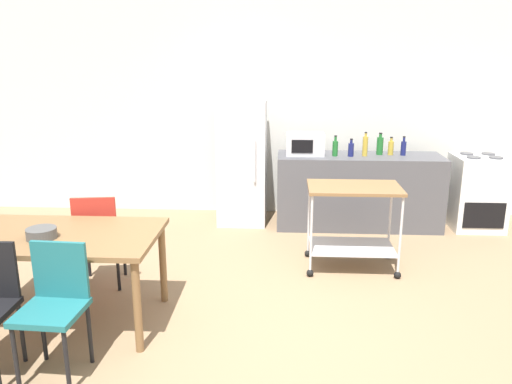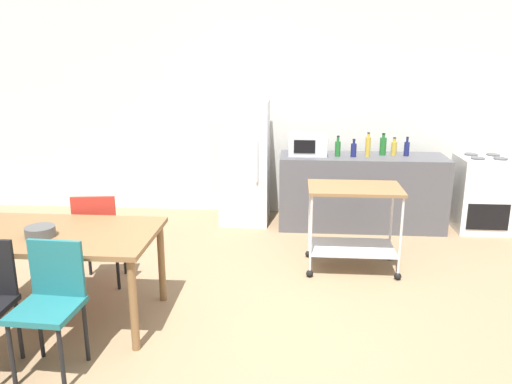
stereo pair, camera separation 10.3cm
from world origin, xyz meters
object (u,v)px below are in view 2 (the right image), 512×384
at_px(refrigerator, 245,162).
at_px(bottle_hot_sauce, 407,148).
at_px(dining_table, 60,242).
at_px(bottle_soda, 338,148).
at_px(chair_red, 99,232).
at_px(stove_oven, 481,193).
at_px(bottle_olive_oil, 394,148).
at_px(bottle_vinegar, 354,150).
at_px(bottle_wine, 383,146).
at_px(chair_teal, 51,299).
at_px(kitchen_cart, 353,214).
at_px(microwave, 308,144).
at_px(bottle_sesame_oil, 368,146).
at_px(fruit_bowl, 40,232).

xyz_separation_m(refrigerator, bottle_hot_sauce, (1.97, -0.06, 0.22)).
height_order(dining_table, bottle_soda, bottle_soda).
relative_size(chair_red, stove_oven, 0.97).
height_order(refrigerator, bottle_olive_oil, refrigerator).
distance_m(bottle_vinegar, bottle_hot_sauce, 0.65).
distance_m(refrigerator, bottle_soda, 1.17).
height_order(chair_red, bottle_olive_oil, bottle_olive_oil).
xyz_separation_m(dining_table, bottle_wine, (2.89, 2.60, 0.34)).
bearing_deg(chair_teal, dining_table, 111.60).
height_order(kitchen_cart, bottle_olive_oil, bottle_olive_oil).
height_order(kitchen_cart, bottle_wine, bottle_wine).
relative_size(microwave, bottle_hot_sauce, 1.98).
bearing_deg(microwave, refrigerator, 174.01).
height_order(dining_table, bottle_sesame_oil, bottle_sesame_oil).
bearing_deg(kitchen_cart, dining_table, -153.19).
distance_m(stove_oven, bottle_sesame_oil, 1.51).
xyz_separation_m(kitchen_cart, bottle_soda, (-0.07, 1.26, 0.43)).
relative_size(microwave, bottle_sesame_oil, 1.58).
bearing_deg(dining_table, microwave, 52.23).
height_order(refrigerator, bottle_vinegar, refrigerator).
bearing_deg(bottle_vinegar, bottle_olive_oil, 14.13).
bearing_deg(chair_teal, microwave, 64.13).
bearing_deg(chair_red, refrigerator, -128.28).
bearing_deg(fruit_bowl, bottle_hot_sauce, 39.32).
xyz_separation_m(refrigerator, bottle_sesame_oil, (1.50, -0.14, 0.25)).
distance_m(kitchen_cart, bottle_wine, 1.53).
distance_m(chair_red, bottle_sesame_oil, 3.26).
height_order(chair_teal, bottle_wine, bottle_wine).
bearing_deg(bottle_soda, chair_teal, -124.16).
relative_size(stove_oven, bottle_olive_oil, 4.17).
relative_size(chair_teal, bottle_wine, 3.31).
distance_m(refrigerator, microwave, 0.82).
relative_size(dining_table, bottle_wine, 5.58).
height_order(refrigerator, bottle_soda, refrigerator).
bearing_deg(bottle_olive_oil, bottle_wine, 175.69).
bearing_deg(dining_table, bottle_olive_oil, 40.59).
height_order(chair_red, refrigerator, refrigerator).
bearing_deg(bottle_sesame_oil, kitchen_cart, -102.59).
relative_size(dining_table, stove_oven, 1.63).
xyz_separation_m(refrigerator, kitchen_cart, (1.21, -1.41, -0.20)).
relative_size(dining_table, fruit_bowl, 6.75).
distance_m(chair_red, stove_oven, 4.47).
height_order(bottle_soda, fruit_bowl, bottle_soda).
xyz_separation_m(dining_table, chair_red, (0.05, 0.65, -0.15)).
bearing_deg(bottle_olive_oil, fruit_bowl, -139.17).
xyz_separation_m(bottle_soda, bottle_olive_oil, (0.69, 0.11, -0.01)).
height_order(chair_red, kitchen_cart, chair_red).
bearing_deg(fruit_bowl, microwave, 52.04).
height_order(microwave, bottle_wine, bottle_wine).
distance_m(bottle_wine, bottle_olive_oil, 0.13).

